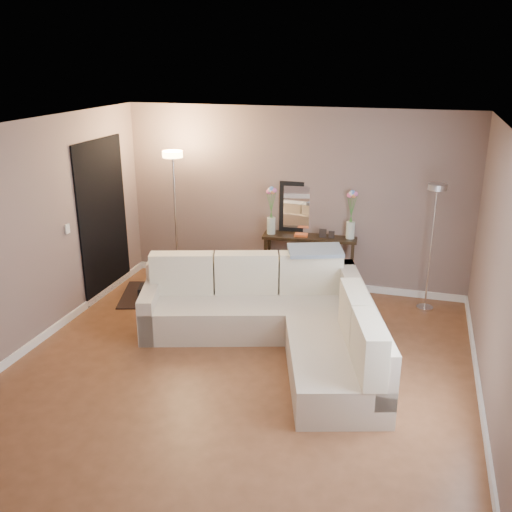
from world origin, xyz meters
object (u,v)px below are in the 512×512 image
(console_table, at_px, (303,259))
(floor_lamp_unlit, at_px, (434,223))
(floor_lamp_lit, at_px, (174,193))
(sectional_sofa, at_px, (280,318))

(console_table, bearing_deg, floor_lamp_unlit, -7.54)
(floor_lamp_lit, height_order, floor_lamp_unlit, floor_lamp_lit)
(floor_lamp_lit, bearing_deg, sectional_sofa, -35.96)
(sectional_sofa, bearing_deg, floor_lamp_lit, 144.04)
(sectional_sofa, xyz_separation_m, console_table, (-0.09, 1.76, 0.12))
(console_table, bearing_deg, sectional_sofa, -87.20)
(console_table, xyz_separation_m, floor_lamp_unlit, (1.74, -0.23, 0.75))
(floor_lamp_lit, bearing_deg, console_table, 11.90)
(floor_lamp_lit, bearing_deg, floor_lamp_unlit, 2.45)
(console_table, relative_size, floor_lamp_lit, 0.68)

